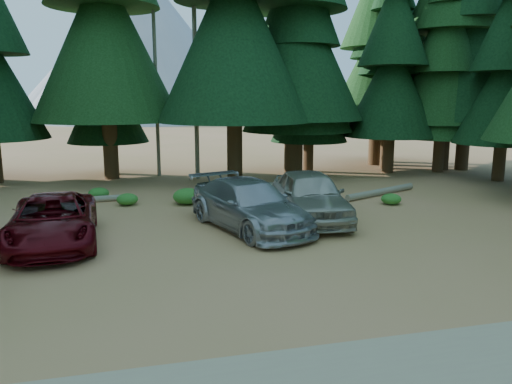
{
  "coord_description": "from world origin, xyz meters",
  "views": [
    {
      "loc": [
        -2.58,
        -12.57,
        4.44
      ],
      "look_at": [
        1.4,
        3.54,
        1.25
      ],
      "focal_mm": 35.0,
      "sensor_mm": 36.0,
      "label": 1
    }
  ],
  "objects_px": {
    "silver_minivan_center": "(249,205)",
    "silver_minivan_right": "(310,195)",
    "log_mid": "(277,185)",
    "red_pickup": "(53,221)",
    "log_right": "(381,192)",
    "log_left": "(76,200)"
  },
  "relations": [
    {
      "from": "silver_minivan_right",
      "to": "silver_minivan_center",
      "type": "bearing_deg",
      "value": -159.51
    },
    {
      "from": "log_mid",
      "to": "silver_minivan_center",
      "type": "bearing_deg",
      "value": -97.97
    },
    {
      "from": "log_mid",
      "to": "red_pickup",
      "type": "bearing_deg",
      "value": -125.92
    },
    {
      "from": "log_left",
      "to": "log_mid",
      "type": "relative_size",
      "value": 1.0
    },
    {
      "from": "silver_minivan_right",
      "to": "log_left",
      "type": "bearing_deg",
      "value": 155.0
    },
    {
      "from": "red_pickup",
      "to": "silver_minivan_right",
      "type": "distance_m",
      "value": 8.66
    },
    {
      "from": "silver_minivan_center",
      "to": "silver_minivan_right",
      "type": "xyz_separation_m",
      "value": [
        2.4,
        0.64,
        0.08
      ]
    },
    {
      "from": "log_mid",
      "to": "log_right",
      "type": "distance_m",
      "value": 4.98
    },
    {
      "from": "silver_minivan_center",
      "to": "log_mid",
      "type": "relative_size",
      "value": 1.53
    },
    {
      "from": "silver_minivan_right",
      "to": "log_mid",
      "type": "distance_m",
      "value": 6.44
    },
    {
      "from": "silver_minivan_center",
      "to": "log_mid",
      "type": "bearing_deg",
      "value": 49.13
    },
    {
      "from": "silver_minivan_center",
      "to": "log_right",
      "type": "bearing_deg",
      "value": 13.22
    },
    {
      "from": "log_right",
      "to": "silver_minivan_center",
      "type": "bearing_deg",
      "value": -174.64
    },
    {
      "from": "log_left",
      "to": "log_right",
      "type": "bearing_deg",
      "value": -11.56
    },
    {
      "from": "silver_minivan_center",
      "to": "log_right",
      "type": "xyz_separation_m",
      "value": [
        7.18,
        4.28,
        -0.68
      ]
    },
    {
      "from": "silver_minivan_center",
      "to": "log_right",
      "type": "relative_size",
      "value": 1.23
    },
    {
      "from": "red_pickup",
      "to": "silver_minivan_right",
      "type": "height_order",
      "value": "silver_minivan_right"
    },
    {
      "from": "log_right",
      "to": "silver_minivan_right",
      "type": "bearing_deg",
      "value": -168.18
    },
    {
      "from": "red_pickup",
      "to": "silver_minivan_right",
      "type": "bearing_deg",
      "value": 3.33
    },
    {
      "from": "red_pickup",
      "to": "log_right",
      "type": "bearing_deg",
      "value": 15.72
    },
    {
      "from": "log_left",
      "to": "log_mid",
      "type": "height_order",
      "value": "log_mid"
    },
    {
      "from": "silver_minivan_right",
      "to": "log_right",
      "type": "xyz_separation_m",
      "value": [
        4.78,
        3.64,
        -0.76
      ]
    }
  ]
}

